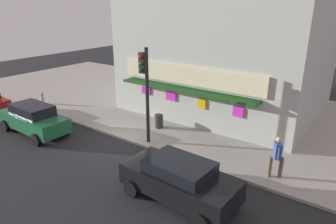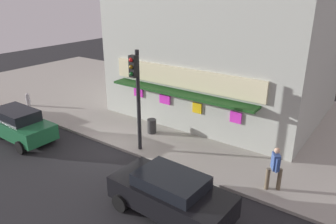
% 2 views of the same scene
% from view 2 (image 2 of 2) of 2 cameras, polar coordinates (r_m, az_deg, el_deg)
% --- Properties ---
extents(ground_plane, '(56.92, 56.92, 0.00)m').
position_cam_2_polar(ground_plane, '(16.05, -9.42, -6.35)').
color(ground_plane, '#232326').
extents(sidewalk, '(37.95, 13.57, 0.13)m').
position_cam_2_polar(sidewalk, '(20.90, 3.71, 0.71)').
color(sidewalk, '#A39E93').
rests_on(sidewalk, ground_plane).
extents(corner_building, '(11.44, 10.63, 8.76)m').
position_cam_2_polar(corner_building, '(20.27, 10.62, 12.74)').
color(corner_building, '#ADB2A8').
rests_on(corner_building, sidewalk).
extents(traffic_light, '(0.32, 0.58, 4.73)m').
position_cam_2_polar(traffic_light, '(14.35, -5.61, 4.21)').
color(traffic_light, black).
rests_on(traffic_light, sidewalk).
extents(fire_hydrant, '(0.49, 0.25, 0.85)m').
position_cam_2_polar(fire_hydrant, '(22.88, -23.51, 2.03)').
color(fire_hydrant, '#B2B2B7').
rests_on(fire_hydrant, sidewalk).
extents(trash_can, '(0.48, 0.48, 0.76)m').
position_cam_2_polar(trash_can, '(17.03, -2.88, -2.51)').
color(trash_can, '#2D2D2D').
rests_on(trash_can, sidewalk).
extents(pedestrian, '(0.59, 0.55, 1.75)m').
position_cam_2_polar(pedestrian, '(12.79, 18.40, -9.18)').
color(pedestrian, brown).
rests_on(pedestrian, sidewalk).
extents(parked_car_black, '(4.34, 2.20, 1.55)m').
position_cam_2_polar(parked_car_black, '(11.21, 0.51, -14.29)').
color(parked_car_black, black).
rests_on(parked_car_black, ground_plane).
extents(parked_car_green, '(4.46, 1.95, 1.62)m').
position_cam_2_polar(parked_car_green, '(18.17, -25.07, -1.92)').
color(parked_car_green, '#1E6038').
rests_on(parked_car_green, ground_plane).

